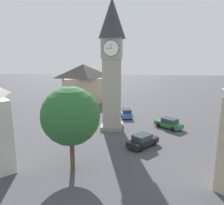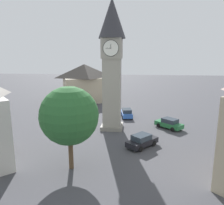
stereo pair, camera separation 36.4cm
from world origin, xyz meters
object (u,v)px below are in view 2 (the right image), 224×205
at_px(tree, 69,116).
at_px(building_terrace_right, 85,83).
at_px(car_silver_kerb, 142,141).
at_px(pedestrian, 78,109).
at_px(car_blue_kerb, 169,123).
at_px(car_red_corner, 89,106).
at_px(car_white_side, 127,113).
at_px(clock_tower, 112,55).

distance_m(tree, building_terrace_right, 31.97).
xyz_separation_m(car_silver_kerb, pedestrian, (11.44, -13.42, 0.25)).
bearing_deg(car_blue_kerb, car_red_corner, -36.26).
bearing_deg(tree, car_blue_kerb, -129.87).
relative_size(car_white_side, tree, 0.55).
bearing_deg(car_white_side, clock_tower, 73.60).
relative_size(car_blue_kerb, car_white_side, 0.96).
bearing_deg(car_silver_kerb, building_terrace_right, -63.02).
relative_size(tree, building_terrace_right, 0.66).
bearing_deg(car_blue_kerb, building_terrace_right, -46.75).
bearing_deg(pedestrian, car_red_corner, -105.58).
bearing_deg(tree, car_red_corner, -81.84).
bearing_deg(building_terrace_right, pedestrian, 97.29).
distance_m(car_silver_kerb, car_red_corner, 20.54).
relative_size(clock_tower, building_terrace_right, 1.54).
height_order(car_red_corner, car_white_side, same).
bearing_deg(clock_tower, car_red_corner, -62.75).
height_order(car_blue_kerb, pedestrian, pedestrian).
relative_size(car_blue_kerb, car_silver_kerb, 0.99).
height_order(clock_tower, car_silver_kerb, clock_tower).
distance_m(car_blue_kerb, building_terrace_right, 25.30).
height_order(car_blue_kerb, car_white_side, same).
xyz_separation_m(car_blue_kerb, pedestrian, (15.59, -6.14, 0.25)).
xyz_separation_m(pedestrian, building_terrace_right, (1.55, -12.09, 3.49)).
distance_m(car_red_corner, pedestrian, 4.58).
distance_m(clock_tower, car_white_side, 11.99).
bearing_deg(car_red_corner, clock_tower, 117.25).
height_order(car_red_corner, building_terrace_right, building_terrace_right).
height_order(car_blue_kerb, tree, tree).
bearing_deg(clock_tower, pedestrian, -44.79).
relative_size(clock_tower, car_silver_kerb, 4.39).
distance_m(car_blue_kerb, car_silver_kerb, 8.39).
relative_size(clock_tower, pedestrian, 10.92).
bearing_deg(clock_tower, tree, 78.26).
height_order(clock_tower, building_terrace_right, clock_tower).
bearing_deg(car_red_corner, pedestrian, 74.42).
bearing_deg(car_silver_kerb, car_red_corner, -60.19).
height_order(clock_tower, car_white_side, clock_tower).
xyz_separation_m(car_blue_kerb, car_red_corner, (14.37, -10.54, 0.00)).
bearing_deg(car_red_corner, tree, 98.16).
xyz_separation_m(car_silver_kerb, car_red_corner, (10.21, -17.82, 0.00)).
height_order(car_silver_kerb, car_white_side, same).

